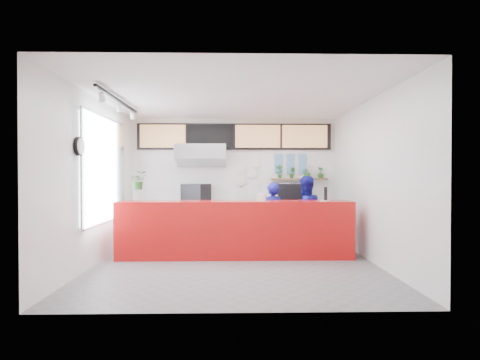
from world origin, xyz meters
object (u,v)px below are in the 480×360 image
(service_counter, at_px, (235,229))
(staff_center, at_px, (272,217))
(staff_right, at_px, (305,213))
(panini_oven, at_px, (196,194))
(pepper_mill, at_px, (326,194))
(espresso_machine, at_px, (294,194))

(service_counter, relative_size, staff_center, 3.12)
(staff_center, height_order, staff_right, staff_right)
(panini_oven, bearing_deg, pepper_mill, -10.65)
(staff_right, distance_m, pepper_mill, 0.90)
(panini_oven, relative_size, pepper_mill, 2.10)
(panini_oven, distance_m, pepper_mill, 3.27)
(staff_center, bearing_deg, staff_right, 160.12)
(staff_center, distance_m, pepper_mill, 1.29)
(espresso_machine, distance_m, pepper_mill, 1.92)
(service_counter, xyz_separation_m, panini_oven, (-0.92, 1.80, 0.59))
(service_counter, bearing_deg, staff_right, 23.21)
(service_counter, height_order, staff_center, staff_center)
(panini_oven, relative_size, espresso_machine, 0.70)
(service_counter, height_order, espresso_machine, espresso_machine)
(service_counter, relative_size, espresso_machine, 5.86)
(staff_right, bearing_deg, panini_oven, -45.85)
(panini_oven, distance_m, staff_center, 2.13)
(espresso_machine, bearing_deg, service_counter, -123.82)
(staff_right, bearing_deg, pepper_mill, 88.82)
(staff_right, height_order, pepper_mill, staff_right)
(espresso_machine, height_order, staff_center, staff_center)
(staff_center, xyz_separation_m, staff_right, (0.70, 0.04, 0.07))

